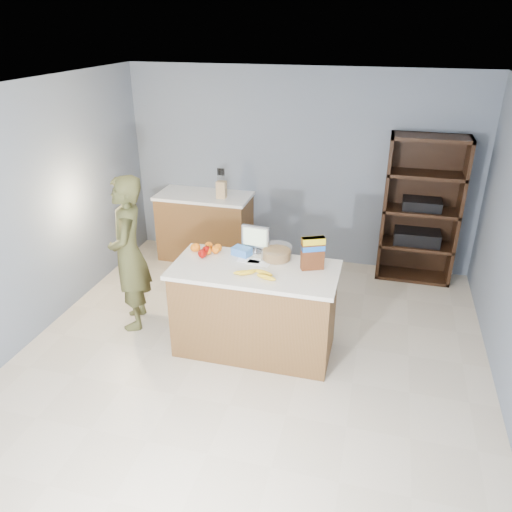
% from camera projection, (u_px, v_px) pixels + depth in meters
% --- Properties ---
extents(floor, '(4.50, 5.00, 0.02)m').
position_uv_depth(floor, '(247.00, 365.00, 4.77)').
color(floor, beige).
rests_on(floor, ground).
extents(walls, '(4.52, 5.02, 2.51)m').
position_uv_depth(walls, '(245.00, 202.00, 4.05)').
color(walls, slate).
rests_on(walls, ground).
extents(counter_peninsula, '(1.56, 0.76, 0.90)m').
position_uv_depth(counter_peninsula, '(255.00, 312.00, 4.85)').
color(counter_peninsula, brown).
rests_on(counter_peninsula, ground).
extents(back_cabinet, '(1.24, 0.62, 0.90)m').
position_uv_depth(back_cabinet, '(205.00, 226.00, 6.77)').
color(back_cabinet, brown).
rests_on(back_cabinet, ground).
extents(shelving_unit, '(0.90, 0.40, 1.80)m').
position_uv_depth(shelving_unit, '(420.00, 212.00, 6.09)').
color(shelving_unit, black).
rests_on(shelving_unit, ground).
extents(person, '(0.59, 0.70, 1.64)m').
position_uv_depth(person, '(129.00, 254.00, 5.10)').
color(person, '#484A25').
rests_on(person, ground).
extents(knife_block, '(0.12, 0.10, 0.31)m').
position_uv_depth(knife_block, '(221.00, 189.00, 6.40)').
color(knife_block, tan).
rests_on(knife_block, back_cabinet).
extents(envelopes, '(0.33, 0.17, 0.00)m').
position_uv_depth(envelopes, '(254.00, 262.00, 4.75)').
color(envelopes, white).
rests_on(envelopes, counter_peninsula).
extents(bananas, '(0.42, 0.18, 0.04)m').
position_uv_depth(bananas, '(256.00, 274.00, 4.49)').
color(bananas, yellow).
rests_on(bananas, counter_peninsula).
extents(apples, '(0.10, 0.17, 0.09)m').
position_uv_depth(apples, '(204.00, 252.00, 4.85)').
color(apples, '#860804').
rests_on(apples, counter_peninsula).
extents(oranges, '(0.31, 0.20, 0.08)m').
position_uv_depth(oranges, '(207.00, 248.00, 4.93)').
color(oranges, orange).
rests_on(oranges, counter_peninsula).
extents(blue_carton, '(0.21, 0.17, 0.08)m').
position_uv_depth(blue_carton, '(242.00, 251.00, 4.87)').
color(blue_carton, blue).
rests_on(blue_carton, counter_peninsula).
extents(salad_bowl, '(0.30, 0.30, 0.13)m').
position_uv_depth(salad_bowl, '(277.00, 253.00, 4.79)').
color(salad_bowl, '#267219').
rests_on(salad_bowl, counter_peninsula).
extents(tv, '(0.28, 0.12, 0.28)m').
position_uv_depth(tv, '(255.00, 238.00, 4.87)').
color(tv, silver).
rests_on(tv, counter_peninsula).
extents(cereal_box, '(0.22, 0.16, 0.31)m').
position_uv_depth(cereal_box, '(313.00, 251.00, 4.54)').
color(cereal_box, '#592B14').
rests_on(cereal_box, counter_peninsula).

